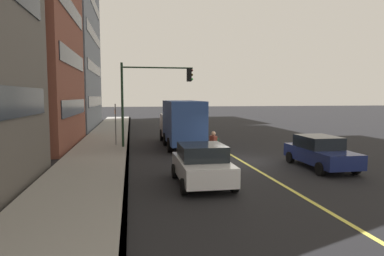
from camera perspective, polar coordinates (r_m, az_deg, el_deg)
name	(u,v)px	position (r m, az deg, el deg)	size (l,w,h in m)	color
ground	(242,161)	(18.78, 8.29, -5.50)	(200.00, 200.00, 0.00)	black
sidewalk_slab	(92,165)	(17.94, -16.30, -5.92)	(80.00, 3.63, 0.15)	gray
curb_edge	(127,164)	(17.83, -10.73, -5.87)	(80.00, 0.16, 0.15)	slate
lane_stripe_center	(242,161)	(18.78, 8.29, -5.48)	(80.00, 0.16, 0.01)	#D8CC4C
building_glass_right	(55,18)	(42.40, -21.89, 16.66)	(16.52, 8.35, 24.25)	slate
car_navy	(320,152)	(17.89, 20.51, -3.74)	(4.42, 1.95, 1.56)	navy
car_white	(202,164)	(13.64, 1.67, -6.05)	(3.96, 2.07, 1.60)	silver
truck_blue	(181,123)	(23.86, -1.80, 0.91)	(8.11, 2.39, 3.19)	silver
pedestrian_with_backpack	(214,145)	(17.47, 3.62, -2.89)	(0.46, 0.45, 1.73)	brown
traffic_light_mast	(150,89)	(23.17, -6.93, 6.38)	(0.28, 4.83, 5.70)	#1E3823
street_sign_post	(115,122)	(24.08, -12.61, 1.01)	(0.60, 0.08, 2.99)	slate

